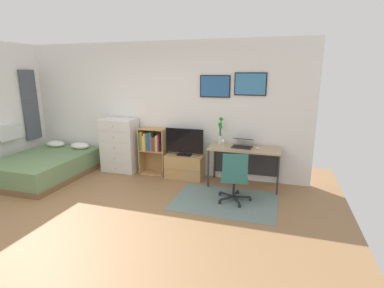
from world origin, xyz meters
TOP-DOWN VIEW (x-y plane):
  - ground_plane at (0.00, 0.00)m, footprint 7.20×7.20m
  - wall_back_with_posters at (0.02, 2.43)m, footprint 6.12×0.09m
  - area_rug at (1.65, 1.29)m, footprint 1.70×1.20m
  - bed at (-2.11, 1.38)m, footprint 1.52×2.00m
  - dresser at (-0.82, 2.15)m, footprint 0.75×0.46m
  - bookshelf at (-0.09, 2.21)m, footprint 0.55×0.30m
  - tv_stand at (0.65, 2.17)m, footprint 0.76×0.41m
  - television at (0.65, 2.15)m, footprint 0.78×0.16m
  - desk at (1.85, 2.16)m, footprint 1.30×0.58m
  - office_chair at (1.79, 1.29)m, footprint 0.58×0.57m
  - laptop at (1.80, 2.16)m, footprint 0.40×0.43m
  - computer_mouse at (2.07, 2.05)m, footprint 0.06×0.10m
  - bamboo_vase at (1.35, 2.25)m, footprint 0.09×0.09m
  - wine_glass at (1.45, 2.01)m, footprint 0.07×0.07m

SIDE VIEW (x-z plane):
  - ground_plane at x=0.00m, z-range 0.00..0.00m
  - area_rug at x=1.65m, z-range 0.00..0.01m
  - bed at x=-2.11m, z-range -0.06..0.51m
  - tv_stand at x=0.65m, z-range 0.00..0.48m
  - office_chair at x=1.79m, z-range 0.03..0.89m
  - dresser at x=-0.82m, z-range 0.00..1.15m
  - bookshelf at x=-0.09m, z-range 0.11..1.08m
  - desk at x=1.85m, z-range 0.23..0.97m
  - television at x=0.65m, z-range 0.48..1.02m
  - computer_mouse at x=2.07m, z-range 0.74..0.77m
  - laptop at x=1.80m, z-range 0.72..0.88m
  - wine_glass at x=1.45m, z-range 0.78..0.96m
  - bamboo_vase at x=1.35m, z-range 0.75..1.27m
  - wall_back_with_posters at x=0.02m, z-range 0.01..2.71m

